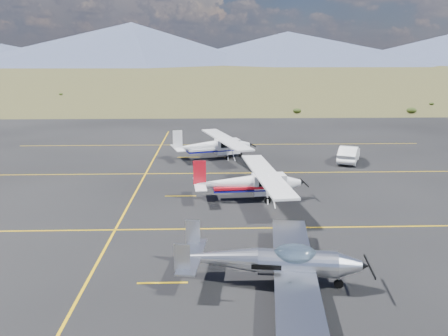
% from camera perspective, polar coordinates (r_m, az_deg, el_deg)
% --- Properties ---
extents(ground, '(1600.00, 1600.00, 0.00)m').
position_cam_1_polar(ground, '(21.00, 1.27, -10.00)').
color(ground, '#383D1C').
rests_on(ground, ground).
extents(apron, '(72.00, 72.00, 0.02)m').
position_cam_1_polar(apron, '(27.52, 0.49, -3.96)').
color(apron, black).
rests_on(apron, ground).
extents(aircraft_low_wing, '(7.05, 9.77, 2.11)m').
position_cam_1_polar(aircraft_low_wing, '(17.28, 6.75, -12.06)').
color(aircraft_low_wing, silver).
rests_on(aircraft_low_wing, apron).
extents(aircraft_cessna, '(6.10, 10.14, 2.56)m').
position_cam_1_polar(aircraft_cessna, '(26.99, 3.40, -1.83)').
color(aircraft_cessna, white).
rests_on(aircraft_cessna, apron).
extents(aircraft_plain, '(6.94, 10.31, 2.63)m').
position_cam_1_polar(aircraft_plain, '(37.87, -1.33, 2.99)').
color(aircraft_plain, white).
rests_on(aircraft_plain, apron).
extents(sedan, '(3.03, 4.45, 1.39)m').
position_cam_1_polar(sedan, '(38.12, 15.99, 1.79)').
color(sedan, white).
rests_on(sedan, apron).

